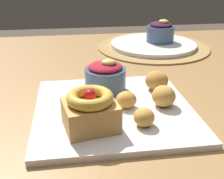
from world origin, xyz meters
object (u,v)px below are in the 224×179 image
object	(u,v)px
fritter_middle	(144,117)
fritter_extra	(126,100)
back_ramekin	(160,32)
cake_slice	(90,110)
front_plate	(113,109)
fritter_back	(157,80)
fritter_front	(164,96)
back_plate	(153,44)
berry_ramekin	(105,77)

from	to	relation	value
fritter_middle	fritter_extra	bearing A→B (deg)	103.84
fritter_middle	back_ramekin	world-z (taller)	back_ramekin
fritter_extra	cake_slice	bearing A→B (deg)	-138.45
front_plate	fritter_back	bearing A→B (deg)	33.18
fritter_back	back_ramekin	xyz separation A→B (m)	(0.12, 0.38, 0.02)
fritter_front	fritter_back	distance (m)	0.08
fritter_extra	back_ramekin	bearing A→B (deg)	65.80
back_plate	fritter_middle	bearing A→B (deg)	-107.27
back_plate	back_ramekin	world-z (taller)	back_ramekin
fritter_front	fritter_middle	bearing A→B (deg)	-129.48
front_plate	fritter_middle	bearing A→B (deg)	-61.73
fritter_middle	back_plate	xyz separation A→B (m)	(0.16, 0.52, -0.02)
fritter_extra	back_plate	xyz separation A→B (m)	(0.18, 0.45, -0.02)
fritter_middle	fritter_back	distance (m)	0.16
berry_ramekin	fritter_extra	xyz separation A→B (m)	(0.03, -0.09, -0.02)
berry_ramekin	fritter_front	world-z (taller)	berry_ramekin
fritter_back	cake_slice	bearing A→B (deg)	-137.91
berry_ramekin	back_plate	size ratio (longest dim) A/B	0.31
cake_slice	fritter_front	bearing A→B (deg)	22.78
cake_slice	back_plate	distance (m)	0.57
berry_ramekin	fritter_extra	size ratio (longest dim) A/B	2.21
fritter_extra	back_plate	size ratio (longest dim) A/B	0.14
fritter_back	fritter_middle	bearing A→B (deg)	-113.73
cake_slice	fritter_front	xyz separation A→B (m)	(0.15, 0.06, -0.01)
front_plate	fritter_back	world-z (taller)	fritter_back
fritter_extra	front_plate	bearing A→B (deg)	165.92
front_plate	fritter_front	size ratio (longest dim) A/B	6.27
cake_slice	fritter_back	distance (m)	0.21
back_ramekin	back_plate	bearing A→B (deg)	-161.23
cake_slice	fritter_extra	distance (m)	0.10
fritter_back	back_ramekin	world-z (taller)	back_ramekin
fritter_front	fritter_extra	world-z (taller)	fritter_front
front_plate	fritter_middle	xyz separation A→B (m)	(0.04, -0.08, 0.02)
fritter_extra	back_ramekin	world-z (taller)	back_ramekin
front_plate	fritter_middle	distance (m)	0.09
fritter_back	back_ramekin	distance (m)	0.40
front_plate	back_ramekin	bearing A→B (deg)	63.00
berry_ramekin	fritter_middle	distance (m)	0.17
fritter_front	fritter_extra	bearing A→B (deg)	177.08
fritter_front	back_plate	distance (m)	0.46
front_plate	fritter_front	bearing A→B (deg)	-5.73
cake_slice	fritter_extra	xyz separation A→B (m)	(0.07, 0.07, -0.02)
fritter_middle	cake_slice	bearing A→B (deg)	176.41
cake_slice	fritter_back	bearing A→B (deg)	42.09
berry_ramekin	cake_slice	bearing A→B (deg)	-106.19
fritter_back	back_plate	bearing A→B (deg)	75.47
fritter_middle	back_plate	distance (m)	0.54
back_ramekin	fritter_front	bearing A→B (deg)	-105.88
fritter_front	front_plate	bearing A→B (deg)	174.27
front_plate	back_ramekin	world-z (taller)	back_ramekin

